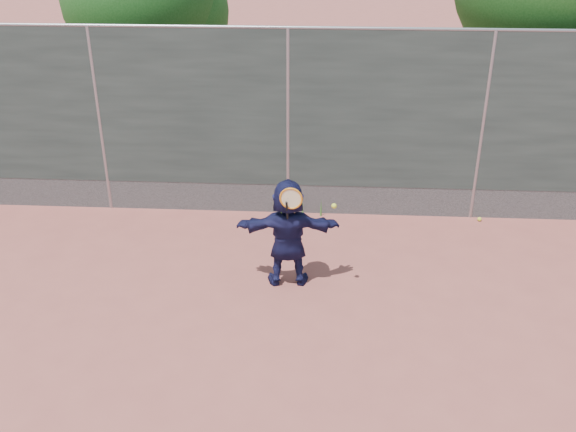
{
  "coord_description": "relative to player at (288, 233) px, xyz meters",
  "views": [
    {
      "loc": [
        0.59,
        -6.11,
        4.66
      ],
      "look_at": [
        0.13,
        1.33,
        0.99
      ],
      "focal_mm": 40.0,
      "sensor_mm": 36.0,
      "label": 1
    }
  ],
  "objects": [
    {
      "name": "fence",
      "position": [
        -0.13,
        2.17,
        0.84
      ],
      "size": [
        20.0,
        0.06,
        3.03
      ],
      "color": "#38423D",
      "rests_on": "ground"
    },
    {
      "name": "ball_ground",
      "position": [
        2.99,
        2.02,
        -0.71
      ],
      "size": [
        0.07,
        0.07,
        0.07
      ],
      "primitive_type": "sphere",
      "color": "yellow",
      "rests_on": "ground"
    },
    {
      "name": "ground",
      "position": [
        -0.13,
        -1.33,
        -0.74
      ],
      "size": [
        80.0,
        80.0,
        0.0
      ],
      "primitive_type": "plane",
      "color": "#9E4C42",
      "rests_on": "ground"
    },
    {
      "name": "weed_clump",
      "position": [
        0.16,
        2.05,
        -0.61
      ],
      "size": [
        0.68,
        0.07,
        0.3
      ],
      "color": "#387226",
      "rests_on": "ground"
    },
    {
      "name": "swing_action",
      "position": [
        0.1,
        -0.19,
        0.56
      ],
      "size": [
        0.72,
        0.13,
        0.51
      ],
      "color": "orange",
      "rests_on": "ground"
    },
    {
      "name": "player",
      "position": [
        0.0,
        0.0,
        0.0
      ],
      "size": [
        1.41,
        0.54,
        1.49
      ],
      "primitive_type": "imported",
      "rotation": [
        0.0,
        0.0,
        3.21
      ],
      "color": "#16173E",
      "rests_on": "ground"
    },
    {
      "name": "tree_left",
      "position": [
        -2.98,
        5.22,
        2.2
      ],
      "size": [
        3.15,
        3.0,
        4.53
      ],
      "color": "#382314",
      "rests_on": "ground"
    }
  ]
}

